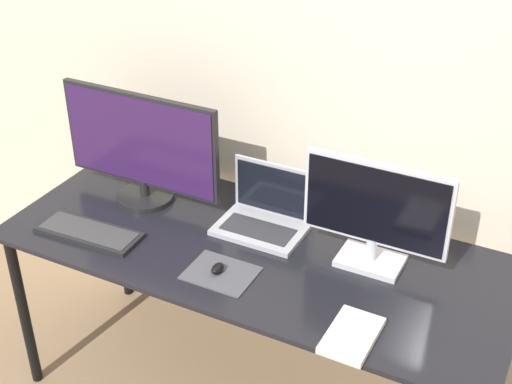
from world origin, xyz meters
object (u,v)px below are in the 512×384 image
object	(u,v)px
monitor_left	(141,148)
monitor_right	(375,213)
keyboard	(89,232)
mouse	(218,268)
book	(352,335)
laptop	(266,213)

from	to	relation	value
monitor_left	monitor_right	bearing A→B (deg)	0.00
monitor_left	monitor_right	world-z (taller)	monitor_left
monitor_left	keyboard	size ratio (longest dim) A/B	1.67
mouse	book	size ratio (longest dim) A/B	0.26
monitor_right	book	distance (m)	0.42
monitor_right	laptop	bearing A→B (deg)	174.21
laptop	book	size ratio (longest dim) A/B	1.45
laptop	mouse	distance (m)	0.32
laptop	book	bearing A→B (deg)	-40.57
mouse	monitor_right	bearing A→B (deg)	33.48
monitor_left	keyboard	distance (m)	0.36
laptop	mouse	bearing A→B (deg)	-92.48
monitor_left	laptop	distance (m)	0.52
laptop	mouse	world-z (taller)	laptop
monitor_left	monitor_right	size ratio (longest dim) A/B	1.33
monitor_left	laptop	xyz separation A→B (m)	(0.49, 0.04, -0.16)
monitor_right	laptop	world-z (taller)	monitor_right
mouse	book	xyz separation A→B (m)	(0.49, -0.09, -0.01)
monitor_left	book	size ratio (longest dim) A/B	3.00
keyboard	book	bearing A→B (deg)	-4.56
monitor_left	keyboard	world-z (taller)	monitor_left
monitor_right	laptop	distance (m)	0.43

